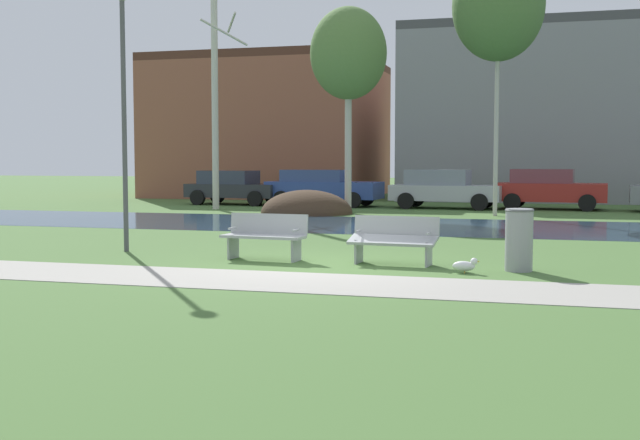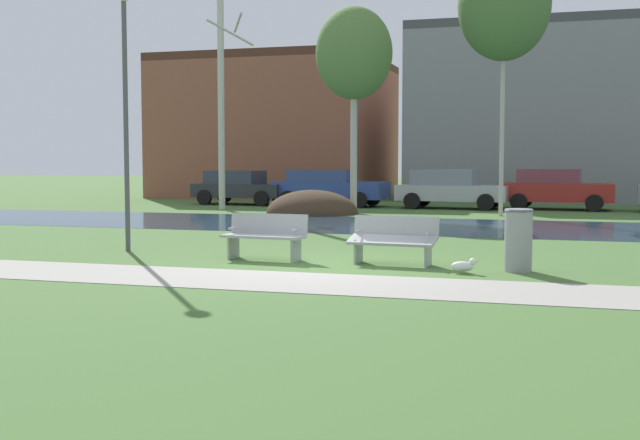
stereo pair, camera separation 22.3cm
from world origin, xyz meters
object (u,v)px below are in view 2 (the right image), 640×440
(trash_bin, at_px, (518,239))
(seagull, at_px, (464,266))
(bench_left, at_px, (265,235))
(parked_wagon_fourth_red, at_px, (556,188))
(parked_sedan_second_blue, at_px, (328,187))
(parked_hatch_third_silver, at_px, (450,188))
(streetlamp, at_px, (125,76))
(parked_van_nearest_dark, at_px, (240,187))
(bench_right, at_px, (393,239))

(trash_bin, xyz_separation_m, seagull, (-0.85, -0.53, -0.42))
(bench_left, xyz_separation_m, parked_wagon_fourth_red, (5.31, 17.59, 0.34))
(trash_bin, relative_size, parked_sedan_second_blue, 0.22)
(bench_left, distance_m, parked_hatch_third_silver, 17.11)
(parked_wagon_fourth_red, bearing_deg, trash_bin, -91.93)
(bench_left, bearing_deg, streetlamp, 170.68)
(trash_bin, bearing_deg, parked_sedan_second_blue, 115.38)
(seagull, xyz_separation_m, parked_van_nearest_dark, (-11.46, 18.25, 0.63))
(trash_bin, height_order, parked_wagon_fourth_red, parked_wagon_fourth_red)
(bench_left, xyz_separation_m, parked_van_nearest_dark, (-7.62, 17.43, 0.29))
(bench_right, height_order, seagull, bench_right)
(parked_van_nearest_dark, relative_size, parked_wagon_fourth_red, 0.98)
(bench_left, xyz_separation_m, parked_sedan_second_blue, (-3.67, 17.37, 0.32))
(parked_van_nearest_dark, relative_size, parked_sedan_second_blue, 0.87)
(bench_left, bearing_deg, parked_van_nearest_dark, 113.60)
(bench_left, xyz_separation_m, trash_bin, (4.70, -0.29, 0.08))
(parked_sedan_second_blue, distance_m, parked_wagon_fourth_red, 8.98)
(seagull, height_order, parked_wagon_fourth_red, parked_wagon_fourth_red)
(trash_bin, relative_size, streetlamp, 0.20)
(parked_sedan_second_blue, bearing_deg, seagull, -67.53)
(seagull, height_order, streetlamp, streetlamp)
(trash_bin, bearing_deg, bench_left, 176.52)
(parked_sedan_second_blue, bearing_deg, parked_hatch_third_silver, -3.66)
(trash_bin, distance_m, parked_wagon_fourth_red, 17.89)
(streetlamp, height_order, parked_van_nearest_dark, streetlamp)
(bench_right, bearing_deg, seagull, -30.87)
(streetlamp, relative_size, parked_sedan_second_blue, 1.14)
(streetlamp, distance_m, parked_van_nearest_dark, 17.69)
(trash_bin, height_order, parked_van_nearest_dark, parked_van_nearest_dark)
(parked_sedan_second_blue, xyz_separation_m, parked_wagon_fourth_red, (8.98, 0.22, 0.02))
(seagull, distance_m, parked_hatch_third_silver, 18.05)
(parked_van_nearest_dark, distance_m, parked_sedan_second_blue, 3.94)
(parked_hatch_third_silver, bearing_deg, trash_bin, -79.08)
(parked_sedan_second_blue, bearing_deg, parked_wagon_fourth_red, 1.42)
(bench_right, relative_size, seagull, 3.59)
(bench_right, relative_size, trash_bin, 1.53)
(parked_hatch_third_silver, bearing_deg, bench_left, -94.55)
(streetlamp, height_order, parked_wagon_fourth_red, streetlamp)
(trash_bin, xyz_separation_m, streetlamp, (-7.94, 0.82, 3.07))
(bench_left, relative_size, parked_wagon_fourth_red, 0.39)
(bench_left, distance_m, bench_right, 2.48)
(bench_right, distance_m, streetlamp, 6.56)
(trash_bin, height_order, parked_hatch_third_silver, parked_hatch_third_silver)
(bench_left, height_order, trash_bin, trash_bin)
(parked_van_nearest_dark, xyz_separation_m, parked_wagon_fourth_red, (12.92, 0.16, 0.05))
(parked_wagon_fourth_red, bearing_deg, parked_sedan_second_blue, -178.58)
(bench_right, distance_m, seagull, 1.63)
(bench_right, relative_size, parked_van_nearest_dark, 0.40)
(bench_left, bearing_deg, parked_wagon_fourth_red, 73.22)
(bench_right, xyz_separation_m, parked_wagon_fourth_red, (2.82, 17.59, 0.34))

